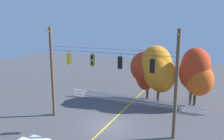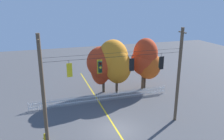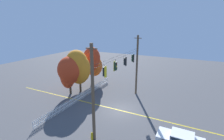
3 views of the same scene
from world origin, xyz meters
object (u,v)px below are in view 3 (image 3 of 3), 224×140
Objects in this scene: autumn_maple_near_fence at (69,71)px; parked_car at (181,139)px; traffic_signal_eastbound_side at (133,58)px; traffic_signal_northbound_secondary at (115,66)px; autumn_oak_far_east at (91,62)px; autumn_maple_far_west at (93,65)px; traffic_signal_westbound_side at (125,61)px; fire_hydrant at (92,136)px; autumn_maple_mid at (79,68)px; traffic_signal_southbound_primary at (104,72)px.

autumn_maple_near_fence reaches higher than parked_car.
traffic_signal_eastbound_side reaches higher than parked_car.
traffic_signal_northbound_secondary is at bearing -106.61° from autumn_maple_near_fence.
traffic_signal_eastbound_side is at bearing -107.14° from autumn_oak_far_east.
autumn_maple_far_west is (6.00, -0.33, -0.34)m from autumn_maple_near_fence.
autumn_oak_far_east is (5.59, 8.81, -2.04)m from traffic_signal_westbound_side.
traffic_signal_northbound_secondary is at bearing -1.53° from fire_hydrant.
fire_hydrant is at bearing 179.19° from traffic_signal_eastbound_side.
autumn_oak_far_east is at bearing 58.04° from parked_car.
autumn_maple_far_west reaches higher than parked_car.
autumn_maple_mid is (4.23, 8.47, -2.18)m from traffic_signal_northbound_secondary.
autumn_maple_mid is 12.86m from fire_hydrant.
traffic_signal_eastbound_side is at bearing -0.00° from traffic_signal_southbound_primary.
traffic_signal_northbound_secondary is 1.69× the size of fire_hydrant.
traffic_signal_westbound_side is at bearing -122.40° from autumn_oak_far_east.
autumn_maple_mid is 17.38m from parked_car.
traffic_signal_northbound_secondary is 0.25× the size of autumn_maple_far_west.
traffic_signal_northbound_secondary reaches higher than autumn_maple_near_fence.
fire_hydrant is (-7.55, -8.89, -3.39)m from autumn_maple_near_fence.
traffic_signal_southbound_primary and traffic_signal_westbound_side have the same top height.
parked_car is at bearing -110.62° from autumn_maple_mid.
traffic_signal_westbound_side is 10.37m from parked_car.
traffic_signal_northbound_secondary is at bearing 76.66° from parked_car.
autumn_maple_near_fence is (-2.97, 9.04, -2.33)m from traffic_signal_eastbound_side.
autumn_maple_mid reaches higher than parked_car.
traffic_signal_northbound_secondary is 0.33× the size of parked_car.
traffic_signal_southbound_primary reaches higher than autumn_maple_mid.
traffic_signal_southbound_primary is at bearing -119.99° from autumn_maple_near_fence.
traffic_signal_eastbound_side is 9.43m from autumn_oak_far_east.
traffic_signal_westbound_side reaches higher than autumn_maple_near_fence.
traffic_signal_southbound_primary is 8.19m from traffic_signal_eastbound_side.
traffic_signal_eastbound_side is at bearing 45.09° from parked_car.
traffic_signal_southbound_primary is at bearing -142.16° from autumn_maple_far_west.
autumn_maple_mid reaches higher than autumn_maple_near_fence.
traffic_signal_northbound_secondary is (2.53, 0.02, -0.00)m from traffic_signal_southbound_primary.
parked_car is (-10.15, -16.27, -3.54)m from autumn_oak_far_east.
autumn_maple_mid is 1.67× the size of parked_car.
traffic_signal_northbound_secondary is 9.72m from autumn_maple_near_fence.
fire_hydrant is (-4.86, 0.13, -5.81)m from traffic_signal_northbound_secondary.
traffic_signal_southbound_primary is at bearing 95.76° from parked_car.
autumn_maple_near_fence is 1.48× the size of parked_car.
autumn_oak_far_east is 1.66× the size of parked_car.
autumn_oak_far_east is at bearing 4.40° from autumn_maple_mid.
autumn_oak_far_east is 19.50m from parked_car.
autumn_maple_mid is at bearing -19.70° from autumn_maple_near_fence.
autumn_maple_mid is 8.63× the size of fire_hydrant.
fire_hydrant is (-2.33, 0.15, -5.81)m from traffic_signal_southbound_primary.
traffic_signal_westbound_side is 0.25× the size of autumn_maple_far_west.
autumn_maple_near_fence is 0.88× the size of autumn_maple_mid.
traffic_signal_eastbound_side is 0.27× the size of autumn_maple_far_west.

